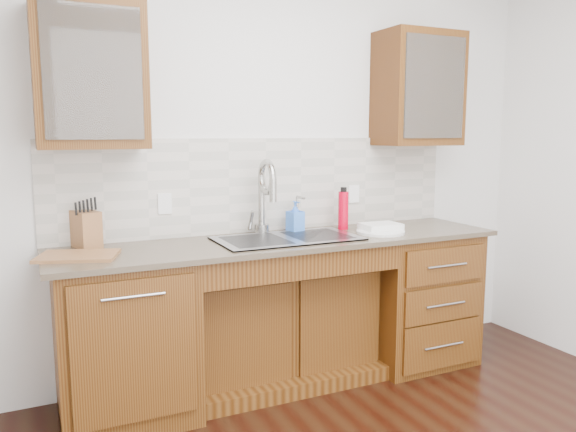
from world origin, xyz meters
name	(u,v)px	position (x,y,z in m)	size (l,w,h in m)	color
wall_back	(262,162)	(0.00, 1.80, 1.35)	(4.00, 0.10, 2.70)	silver
base_cabinet_left	(125,338)	(-0.95, 1.44, 0.44)	(0.70, 0.62, 0.88)	#593014
base_cabinet_center	(279,324)	(0.00, 1.53, 0.35)	(1.20, 0.44, 0.70)	#593014
base_cabinet_right	(412,295)	(0.95, 1.44, 0.44)	(0.70, 0.62, 0.88)	#593014
countertop	(286,241)	(0.00, 1.43, 0.90)	(2.70, 0.65, 0.03)	#84705B
backsplash	(266,185)	(0.00, 1.74, 1.21)	(2.70, 0.02, 0.59)	beige
sink	(287,253)	(0.00, 1.41, 0.83)	(0.84, 0.46, 0.19)	#9E9EA5
faucet	(261,202)	(-0.07, 1.64, 1.11)	(0.04, 0.04, 0.40)	#999993
filter_tap	(297,212)	(0.18, 1.65, 1.03)	(0.02, 0.02, 0.24)	#999993
upper_cabinet_left	(90,76)	(-1.05, 1.58, 1.83)	(0.55, 0.34, 0.75)	#593014
upper_cabinet_right	(418,89)	(1.05, 1.58, 1.83)	(0.55, 0.34, 0.75)	#593014
outlet_left	(165,204)	(-0.65, 1.73, 1.12)	(0.08, 0.01, 0.12)	white
outlet_right	(354,194)	(0.65, 1.73, 1.12)	(0.08, 0.01, 0.12)	white
soap_bottle	(295,217)	(0.15, 1.61, 1.01)	(0.09, 0.09, 0.20)	#3A76E0
water_bottle	(343,211)	(0.48, 1.57, 1.03)	(0.07, 0.07, 0.25)	#C3001A
plate	(381,232)	(0.61, 1.34, 0.92)	(0.30, 0.30, 0.02)	silver
dish_towel	(381,226)	(0.65, 1.39, 0.94)	(0.24, 0.18, 0.04)	silver
knife_block	(86,229)	(-1.10, 1.66, 1.01)	(0.11, 0.18, 0.20)	#9A8046
cutting_board	(78,256)	(-1.17, 1.40, 0.92)	(0.38, 0.27, 0.02)	brown
cup_left_a	(76,85)	(-1.12, 1.58, 1.78)	(0.13, 0.13, 0.10)	silver
cup_left_b	(119,86)	(-0.91, 1.58, 1.78)	(0.11, 0.11, 0.10)	silver
cup_right_a	(405,97)	(0.94, 1.58, 1.77)	(0.11, 0.11, 0.09)	white
cup_right_b	(434,99)	(1.19, 1.58, 1.77)	(0.09, 0.09, 0.08)	white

